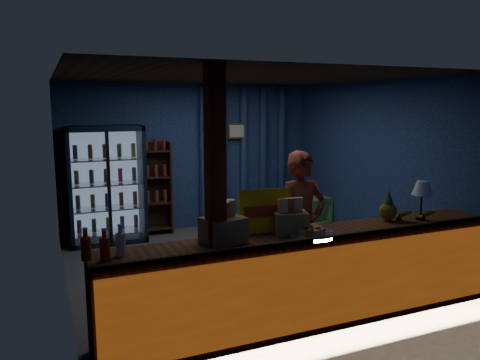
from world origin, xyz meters
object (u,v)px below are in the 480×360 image
object	(u,v)px
shopkeeper	(302,225)
table_lamp	(422,190)
green_chair	(307,212)
pastry_tray	(311,233)

from	to	relation	value
shopkeeper	table_lamp	world-z (taller)	shopkeeper
green_chair	table_lamp	world-z (taller)	table_lamp
table_lamp	green_chair	bearing A→B (deg)	81.29
shopkeeper	green_chair	world-z (taller)	shopkeeper
green_chair	table_lamp	bearing A→B (deg)	69.24
pastry_tray	shopkeeper	bearing A→B (deg)	65.81
pastry_tray	table_lamp	xyz separation A→B (m)	(1.48, 0.06, 0.32)
shopkeeper	pastry_tray	world-z (taller)	shopkeeper
shopkeeper	table_lamp	bearing A→B (deg)	-33.47
shopkeeper	pastry_tray	distance (m)	0.78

